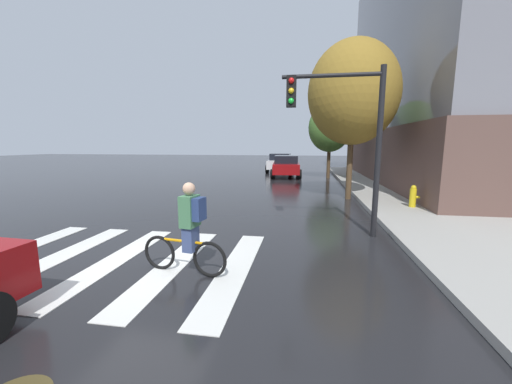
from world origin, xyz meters
The scene contains 9 objects.
ground_plane centered at (0.00, 0.00, 0.00)m, with size 120.00×120.00×0.00m, color black.
crosswalk_stripes centered at (-0.51, 0.00, 0.01)m, with size 5.60×4.06×0.01m.
sedan_mid centered at (1.91, 16.57, 0.80)m, with size 2.35×4.61×1.55m.
sedan_far centered at (1.19, 20.61, 0.81)m, with size 2.22×4.61×1.58m.
cyclist centered at (1.25, -0.36, 0.84)m, with size 1.70×0.39×1.69m.
traffic_light_near centered at (4.22, 2.54, 2.86)m, with size 2.47×0.28×4.20m.
fire_hydrant centered at (7.08, 5.87, 0.53)m, with size 0.33×0.22×0.78m.
street_tree_near centered at (5.16, 7.98, 4.43)m, with size 3.69×3.69×6.56m.
street_tree_mid centered at (4.91, 16.21, 3.49)m, with size 2.91×2.91×5.17m.
Camera 1 is at (3.27, -5.23, 2.34)m, focal length 20.86 mm.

